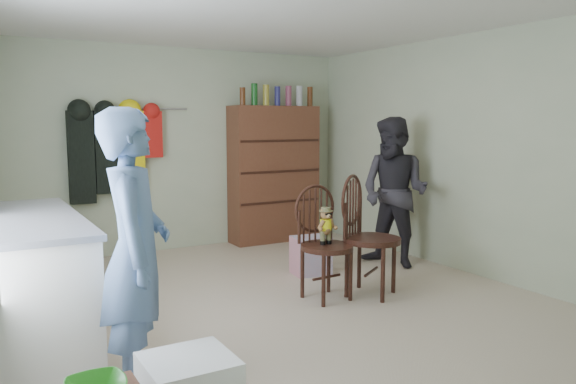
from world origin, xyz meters
TOP-DOWN VIEW (x-y plane):
  - ground_plane at (0.00, 0.00)m, footprint 5.00×5.00m
  - room_walls at (0.00, 0.53)m, footprint 5.00×5.00m
  - counter at (-1.95, 0.00)m, footprint 0.64×1.86m
  - chair_front at (0.43, -0.11)m, footprint 0.49×0.49m
  - chair_far at (0.83, -0.21)m, footprint 0.68×0.68m
  - striped_bag at (0.78, 0.63)m, footprint 0.41×0.34m
  - person_left at (-1.50, -1.03)m, footprint 0.58×0.71m
  - person_right at (1.75, 0.45)m, footprint 0.86×0.97m
  - dresser at (1.25, 2.30)m, footprint 1.20×0.39m
  - coat_rack at (-0.83, 2.38)m, footprint 1.42×0.12m

SIDE VIEW (x-z plane):
  - ground_plane at x=0.00m, z-range 0.00..0.00m
  - striped_bag at x=0.78m, z-range 0.00..0.40m
  - counter at x=-1.95m, z-range 0.00..0.94m
  - chair_front at x=0.43m, z-range 0.06..1.09m
  - chair_far at x=0.83m, z-range 0.04..1.16m
  - person_right at x=1.75m, z-range 0.00..1.65m
  - person_left at x=-1.50m, z-range 0.00..1.68m
  - dresser at x=1.25m, z-range -0.12..1.95m
  - coat_rack at x=-0.83m, z-range 0.70..1.80m
  - room_walls at x=0.00m, z-range -0.92..4.08m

